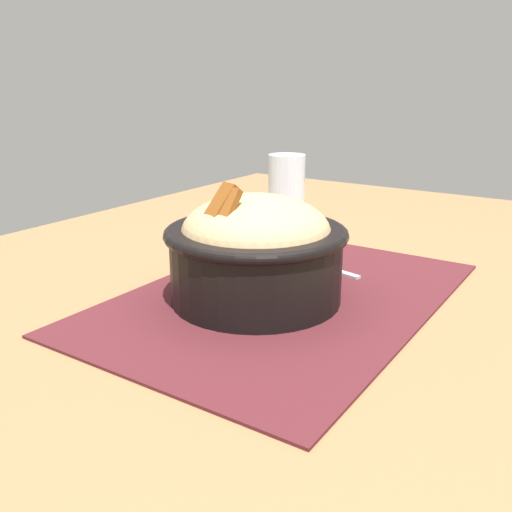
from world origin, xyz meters
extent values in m
cube|color=olive|center=(0.00, 0.00, 0.73)|extent=(1.38, 1.00, 0.03)
cylinder|color=brown|center=(0.63, 0.44, 0.36)|extent=(0.04, 0.04, 0.71)
cube|color=#47191E|center=(-0.02, -0.01, 0.74)|extent=(0.46, 0.31, 0.00)
cylinder|color=black|center=(-0.05, 0.01, 0.79)|extent=(0.19, 0.19, 0.08)
torus|color=black|center=(-0.05, 0.01, 0.82)|extent=(0.20, 0.20, 0.01)
ellipsoid|color=tan|center=(-0.05, 0.01, 0.82)|extent=(0.22, 0.22, 0.08)
sphere|color=#207427|center=(-0.06, 0.01, 0.84)|extent=(0.03, 0.03, 0.03)
sphere|color=#207427|center=(-0.04, 0.02, 0.84)|extent=(0.03, 0.03, 0.03)
cylinder|color=orange|center=(-0.08, -0.02, 0.84)|extent=(0.01, 0.03, 0.01)
cube|color=brown|center=(-0.10, 0.03, 0.86)|extent=(0.05, 0.03, 0.05)
cube|color=brown|center=(-0.10, 0.02, 0.85)|extent=(0.04, 0.02, 0.05)
cube|color=#B5B5B5|center=(0.08, -0.02, 0.75)|extent=(0.03, 0.07, 0.00)
cube|color=#B5B5B5|center=(0.09, 0.02, 0.75)|extent=(0.01, 0.01, 0.00)
cube|color=#B5B5B5|center=(0.10, 0.04, 0.75)|extent=(0.03, 0.03, 0.00)
cube|color=#B5B5B5|center=(0.11, 0.06, 0.75)|extent=(0.01, 0.02, 0.00)
cube|color=#B5B5B5|center=(0.10, 0.06, 0.75)|extent=(0.01, 0.02, 0.00)
cube|color=#B5B5B5|center=(0.10, 0.07, 0.75)|extent=(0.01, 0.02, 0.00)
cube|color=#B5B5B5|center=(0.09, 0.07, 0.75)|extent=(0.01, 0.02, 0.00)
cylinder|color=silver|center=(0.28, 0.17, 0.80)|extent=(0.06, 0.06, 0.12)
cylinder|color=silver|center=(0.28, 0.17, 0.77)|extent=(0.05, 0.05, 0.05)
camera|label=1|loc=(-0.53, -0.31, 0.98)|focal=39.49mm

